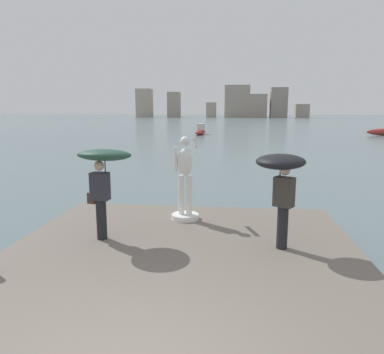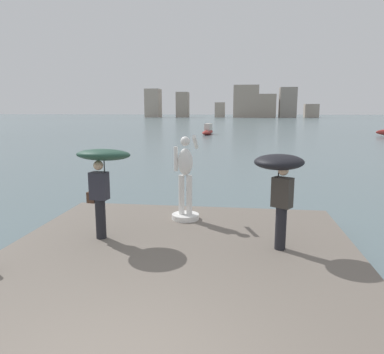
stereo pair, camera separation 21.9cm
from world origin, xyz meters
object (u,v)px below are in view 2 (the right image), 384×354
onlooker_right (280,174)px  boat_mid (208,131)px  onlooker_left (103,166)px  statue_white_figure (185,185)px

onlooker_right → boat_mid: 40.80m
boat_mid → onlooker_left: bearing=-88.2°
statue_white_figure → onlooker_left: 2.36m
onlooker_left → statue_white_figure: bearing=46.9°
statue_white_figure → boat_mid: bearing=94.2°
onlooker_right → boat_mid: size_ratio=0.40×
onlooker_left → boat_mid: size_ratio=0.42×
statue_white_figure → onlooker_left: bearing=-133.1°
onlooker_right → boat_mid: (-4.98, 40.46, -1.46)m
boat_mid → onlooker_right: bearing=-83.0°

